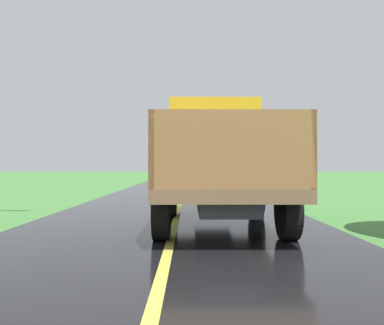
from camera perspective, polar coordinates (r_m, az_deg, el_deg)
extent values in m
cube|color=#2D2D30|center=(8.78, 3.53, -4.56)|extent=(0.90, 5.51, 0.24)
cube|color=brown|center=(8.77, 3.53, -3.26)|extent=(2.30, 5.80, 0.20)
cube|color=gold|center=(10.72, 2.83, 2.86)|extent=(2.10, 1.90, 1.90)
cube|color=black|center=(11.70, 2.57, 4.22)|extent=(1.78, 0.02, 0.76)
cube|color=brown|center=(7.79, -4.17, 1.18)|extent=(0.08, 3.85, 1.10)
cube|color=brown|center=(7.95, 12.01, 1.15)|extent=(0.08, 3.85, 1.10)
cube|color=brown|center=(5.91, 5.38, 1.71)|extent=(2.30, 0.08, 1.10)
cube|color=brown|center=(9.67, 3.16, 0.86)|extent=(2.30, 0.08, 1.10)
cylinder|color=black|center=(10.57, -2.83, -4.41)|extent=(0.28, 1.00, 1.00)
cylinder|color=black|center=(10.69, 8.52, -4.36)|extent=(0.28, 1.00, 1.00)
cylinder|color=black|center=(7.20, -4.03, -6.26)|extent=(0.28, 1.00, 1.00)
cylinder|color=black|center=(7.37, 12.60, -6.12)|extent=(0.28, 1.00, 1.00)
ellipsoid|color=#84B035|center=(6.68, 9.41, 1.16)|extent=(0.59, 0.68, 0.38)
ellipsoid|color=#81BD29|center=(8.43, 6.21, -1.49)|extent=(0.53, 0.66, 0.43)
ellipsoid|color=#75B332|center=(7.04, -2.14, -1.39)|extent=(0.54, 0.68, 0.50)
ellipsoid|color=#79B233|center=(8.21, 8.80, -1.41)|extent=(0.56, 0.55, 0.40)
ellipsoid|color=#79AB37|center=(8.62, 1.29, -1.63)|extent=(0.49, 0.51, 0.37)
ellipsoid|color=#7DBD32|center=(9.40, 4.21, -1.26)|extent=(0.46, 0.42, 0.46)
ellipsoid|color=#6CBD38|center=(8.41, 9.60, 0.99)|extent=(0.59, 0.54, 0.37)
ellipsoid|color=#7FB735|center=(8.98, 4.43, -1.25)|extent=(0.49, 0.44, 0.46)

